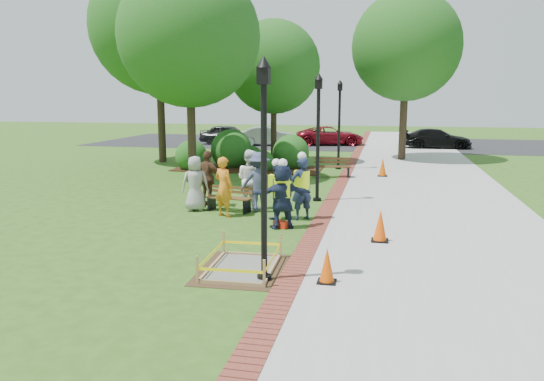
% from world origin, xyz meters
% --- Properties ---
extents(ground, '(100.00, 100.00, 0.00)m').
position_xyz_m(ground, '(0.00, 0.00, 0.00)').
color(ground, '#285116').
rests_on(ground, ground).
extents(sidewalk, '(6.00, 60.00, 0.02)m').
position_xyz_m(sidewalk, '(5.00, 10.00, 0.01)').
color(sidewalk, '#9E9E99').
rests_on(sidewalk, ground).
extents(brick_edging, '(0.50, 60.00, 0.03)m').
position_xyz_m(brick_edging, '(1.75, 10.00, 0.01)').
color(brick_edging, maroon).
rests_on(brick_edging, ground).
extents(mulch_bed, '(7.00, 3.00, 0.05)m').
position_xyz_m(mulch_bed, '(-3.00, 12.00, 0.02)').
color(mulch_bed, '#381E0F').
rests_on(mulch_bed, ground).
extents(parking_lot, '(36.00, 12.00, 0.01)m').
position_xyz_m(parking_lot, '(0.00, 27.00, 0.00)').
color(parking_lot, black).
rests_on(parking_lot, ground).
extents(wet_concrete_pad, '(1.78, 2.36, 0.55)m').
position_xyz_m(wet_concrete_pad, '(0.66, -2.50, 0.23)').
color(wet_concrete_pad, '#47331E').
rests_on(wet_concrete_pad, ground).
extents(bench_near, '(1.46, 0.71, 0.76)m').
position_xyz_m(bench_near, '(-1.19, 2.77, 0.24)').
color(bench_near, brown).
rests_on(bench_near, ground).
extents(bench_far, '(1.63, 0.74, 0.85)m').
position_xyz_m(bench_far, '(1.24, 10.27, 0.27)').
color(bench_far, '#4F331B').
rests_on(bench_far, ground).
extents(cone_front, '(0.36, 0.36, 0.70)m').
position_xyz_m(cone_front, '(2.46, -2.93, 0.34)').
color(cone_front, black).
rests_on(cone_front, ground).
extents(cone_back, '(0.41, 0.41, 0.81)m').
position_xyz_m(cone_back, '(3.41, 0.24, 0.39)').
color(cone_back, black).
rests_on(cone_back, ground).
extents(cone_far, '(0.42, 0.42, 0.82)m').
position_xyz_m(cone_far, '(3.37, 10.99, 0.40)').
color(cone_far, black).
rests_on(cone_far, ground).
extents(toolbox, '(0.45, 0.35, 0.20)m').
position_xyz_m(toolbox, '(0.78, 1.07, 0.10)').
color(toolbox, red).
rests_on(toolbox, ground).
extents(lamp_near, '(0.28, 0.28, 4.26)m').
position_xyz_m(lamp_near, '(1.25, -3.00, 2.48)').
color(lamp_near, black).
rests_on(lamp_near, ground).
extents(lamp_mid, '(0.28, 0.28, 4.26)m').
position_xyz_m(lamp_mid, '(1.25, 5.00, 2.48)').
color(lamp_mid, black).
rests_on(lamp_mid, ground).
extents(lamp_far, '(0.28, 0.28, 4.26)m').
position_xyz_m(lamp_far, '(1.25, 13.00, 2.48)').
color(lamp_far, black).
rests_on(lamp_far, ground).
extents(tree_left, '(5.80, 5.80, 8.81)m').
position_xyz_m(tree_left, '(-4.52, 8.47, 5.90)').
color(tree_left, '#3D2D1E').
rests_on(tree_left, ground).
extents(tree_back, '(4.81, 4.81, 7.37)m').
position_xyz_m(tree_back, '(-2.33, 14.76, 4.95)').
color(tree_back, '#3D2D1E').
rests_on(tree_back, ground).
extents(tree_right, '(5.85, 5.85, 9.04)m').
position_xyz_m(tree_right, '(4.35, 17.59, 6.10)').
color(tree_right, '#3D2D1E').
rests_on(tree_right, ground).
extents(tree_far, '(6.95, 6.95, 10.49)m').
position_xyz_m(tree_far, '(-8.20, 13.77, 7.00)').
color(tree_far, '#3D2D1E').
rests_on(tree_far, ground).
extents(shrub_a, '(1.54, 1.54, 1.54)m').
position_xyz_m(shrub_a, '(-5.65, 11.31, 0.00)').
color(shrub_a, '#194D16').
rests_on(shrub_a, ground).
extents(shrub_b, '(2.04, 2.04, 2.04)m').
position_xyz_m(shrub_b, '(-4.02, 12.58, 0.00)').
color(shrub_b, '#194D16').
rests_on(shrub_b, ground).
extents(shrub_c, '(1.07, 1.07, 1.07)m').
position_xyz_m(shrub_c, '(-2.15, 11.43, 0.00)').
color(shrub_c, '#194D16').
rests_on(shrub_c, ground).
extents(shrub_d, '(1.79, 1.79, 1.79)m').
position_xyz_m(shrub_d, '(-1.05, 12.78, 0.00)').
color(shrub_d, '#194D16').
rests_on(shrub_d, ground).
extents(shrub_e, '(1.09, 1.09, 1.09)m').
position_xyz_m(shrub_e, '(-3.16, 13.34, 0.00)').
color(shrub_e, '#194D16').
rests_on(shrub_e, ground).
extents(casual_person_a, '(0.63, 0.51, 1.71)m').
position_xyz_m(casual_person_a, '(-2.24, 2.67, 0.85)').
color(casual_person_a, '#969696').
rests_on(casual_person_a, ground).
extents(casual_person_b, '(0.67, 0.57, 1.77)m').
position_xyz_m(casual_person_b, '(-1.15, 2.10, 0.89)').
color(casual_person_b, orange).
rests_on(casual_person_b, ground).
extents(casual_person_c, '(0.70, 0.60, 1.87)m').
position_xyz_m(casual_person_c, '(-0.68, 3.35, 0.93)').
color(casual_person_c, white).
rests_on(casual_person_c, ground).
extents(casual_person_d, '(0.67, 0.56, 1.80)m').
position_xyz_m(casual_person_d, '(-2.09, 3.45, 0.90)').
color(casual_person_d, brown).
rests_on(casual_person_d, ground).
extents(casual_person_e, '(0.60, 0.40, 1.84)m').
position_xyz_m(casual_person_e, '(-0.27, 2.95, 0.92)').
color(casual_person_e, '#394063').
rests_on(casual_person_e, ground).
extents(hivis_worker_a, '(0.65, 0.55, 1.89)m').
position_xyz_m(hivis_worker_a, '(0.82, 1.08, 0.94)').
color(hivis_worker_a, '#151638').
rests_on(hivis_worker_a, ground).
extents(hivis_worker_b, '(0.69, 0.66, 1.97)m').
position_xyz_m(hivis_worker_b, '(1.16, 2.18, 0.97)').
color(hivis_worker_b, '#17253C').
rests_on(hivis_worker_b, ground).
extents(hivis_worker_c, '(0.61, 0.56, 1.76)m').
position_xyz_m(hivis_worker_c, '(0.43, 2.10, 0.88)').
color(hivis_worker_c, '#192A42').
rests_on(hivis_worker_c, ground).
extents(parked_car_a, '(2.43, 4.88, 1.54)m').
position_xyz_m(parked_car_a, '(-7.68, 24.27, 0.00)').
color(parked_car_a, '#242426').
rests_on(parked_car_a, ground).
extents(parked_car_b, '(2.81, 4.76, 1.45)m').
position_xyz_m(parked_car_b, '(-4.74, 24.07, 0.00)').
color(parked_car_b, '#A5A5AA').
rests_on(parked_car_b, ground).
extents(parked_car_c, '(2.91, 4.76, 1.45)m').
position_xyz_m(parked_car_c, '(-0.47, 25.36, 0.00)').
color(parked_car_c, maroon).
rests_on(parked_car_c, ground).
extents(parked_car_d, '(2.08, 4.43, 1.42)m').
position_xyz_m(parked_car_d, '(6.80, 24.54, 0.00)').
color(parked_car_d, black).
rests_on(parked_car_d, ground).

